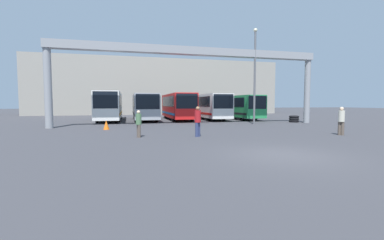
{
  "coord_description": "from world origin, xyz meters",
  "views": [
    {
      "loc": [
        -5.95,
        -8.85,
        2.05
      ],
      "look_at": [
        0.53,
        17.16,
        0.3
      ],
      "focal_mm": 24.0,
      "sensor_mm": 36.0,
      "label": 1
    }
  ],
  "objects_px": {
    "bus_slot_3": "(206,105)",
    "pedestrian_near_left": "(198,121)",
    "bus_slot_0": "(110,105)",
    "traffic_cone": "(106,125)",
    "pedestrian_near_right": "(139,123)",
    "bus_slot_1": "(144,105)",
    "tire_stack": "(294,119)",
    "bus_slot_2": "(178,105)",
    "pedestrian_mid_right": "(341,120)",
    "lamp_post": "(255,73)",
    "bus_slot_4": "(237,106)"
  },
  "relations": [
    {
      "from": "bus_slot_4",
      "to": "traffic_cone",
      "type": "xyz_separation_m",
      "value": [
        -15.69,
        -10.74,
        -1.37
      ]
    },
    {
      "from": "bus_slot_2",
      "to": "lamp_post",
      "type": "relative_size",
      "value": 1.14
    },
    {
      "from": "bus_slot_1",
      "to": "bus_slot_3",
      "type": "xyz_separation_m",
      "value": [
        8.06,
        0.23,
        0.03
      ]
    },
    {
      "from": "pedestrian_mid_right",
      "to": "traffic_cone",
      "type": "bearing_deg",
      "value": -154.3
    },
    {
      "from": "bus_slot_2",
      "to": "tire_stack",
      "type": "height_order",
      "value": "bus_slot_2"
    },
    {
      "from": "bus_slot_0",
      "to": "traffic_cone",
      "type": "distance_m",
      "value": 11.11
    },
    {
      "from": "pedestrian_mid_right",
      "to": "tire_stack",
      "type": "relative_size",
      "value": 1.75
    },
    {
      "from": "bus_slot_0",
      "to": "tire_stack",
      "type": "relative_size",
      "value": 11.41
    },
    {
      "from": "bus_slot_4",
      "to": "tire_stack",
      "type": "height_order",
      "value": "bus_slot_4"
    },
    {
      "from": "pedestrian_near_right",
      "to": "lamp_post",
      "type": "height_order",
      "value": "lamp_post"
    },
    {
      "from": "pedestrian_near_left",
      "to": "bus_slot_0",
      "type": "bearing_deg",
      "value": -107.79
    },
    {
      "from": "pedestrian_near_left",
      "to": "pedestrian_near_right",
      "type": "bearing_deg",
      "value": -46.86
    },
    {
      "from": "bus_slot_1",
      "to": "pedestrian_mid_right",
      "type": "relative_size",
      "value": 6.59
    },
    {
      "from": "bus_slot_1",
      "to": "bus_slot_2",
      "type": "height_order",
      "value": "bus_slot_2"
    },
    {
      "from": "tire_stack",
      "to": "bus_slot_3",
      "type": "bearing_deg",
      "value": 133.01
    },
    {
      "from": "bus_slot_2",
      "to": "traffic_cone",
      "type": "height_order",
      "value": "bus_slot_2"
    },
    {
      "from": "bus_slot_2",
      "to": "pedestrian_near_right",
      "type": "distance_m",
      "value": 16.52
    },
    {
      "from": "pedestrian_mid_right",
      "to": "pedestrian_near_left",
      "type": "relative_size",
      "value": 0.98
    },
    {
      "from": "pedestrian_near_left",
      "to": "tire_stack",
      "type": "bearing_deg",
      "value": 176.15
    },
    {
      "from": "bus_slot_1",
      "to": "bus_slot_3",
      "type": "distance_m",
      "value": 8.07
    },
    {
      "from": "bus_slot_1",
      "to": "bus_slot_2",
      "type": "relative_size",
      "value": 1.14
    },
    {
      "from": "bus_slot_0",
      "to": "bus_slot_1",
      "type": "xyz_separation_m",
      "value": [
        4.03,
        0.08,
        -0.12
      ]
    },
    {
      "from": "pedestrian_near_right",
      "to": "traffic_cone",
      "type": "relative_size",
      "value": 2.23
    },
    {
      "from": "bus_slot_2",
      "to": "lamp_post",
      "type": "xyz_separation_m",
      "value": [
        6.06,
        -8.34,
        3.17
      ]
    },
    {
      "from": "bus_slot_4",
      "to": "pedestrian_near_right",
      "type": "xyz_separation_m",
      "value": [
        -13.41,
        -15.99,
        -0.87
      ]
    },
    {
      "from": "bus_slot_2",
      "to": "pedestrian_near_right",
      "type": "bearing_deg",
      "value": -108.94
    },
    {
      "from": "traffic_cone",
      "to": "bus_slot_2",
      "type": "bearing_deg",
      "value": 53.59
    },
    {
      "from": "pedestrian_near_right",
      "to": "pedestrian_mid_right",
      "type": "xyz_separation_m",
      "value": [
        12.71,
        -2.04,
        0.1
      ]
    },
    {
      "from": "pedestrian_mid_right",
      "to": "pedestrian_near_left",
      "type": "height_order",
      "value": "pedestrian_near_left"
    },
    {
      "from": "pedestrian_near_left",
      "to": "pedestrian_mid_right",
      "type": "bearing_deg",
      "value": 132.52
    },
    {
      "from": "bus_slot_0",
      "to": "tire_stack",
      "type": "height_order",
      "value": "bus_slot_0"
    },
    {
      "from": "pedestrian_mid_right",
      "to": "pedestrian_near_left",
      "type": "distance_m",
      "value": 9.29
    },
    {
      "from": "bus_slot_1",
      "to": "bus_slot_3",
      "type": "relative_size",
      "value": 0.96
    },
    {
      "from": "tire_stack",
      "to": "lamp_post",
      "type": "distance_m",
      "value": 7.26
    },
    {
      "from": "bus_slot_3",
      "to": "pedestrian_near_right",
      "type": "xyz_separation_m",
      "value": [
        -9.38,
        -16.57,
        -0.95
      ]
    },
    {
      "from": "bus_slot_3",
      "to": "lamp_post",
      "type": "xyz_separation_m",
      "value": [
        2.03,
        -9.31,
        3.18
      ]
    },
    {
      "from": "bus_slot_1",
      "to": "bus_slot_4",
      "type": "height_order",
      "value": "bus_slot_1"
    },
    {
      "from": "bus_slot_0",
      "to": "pedestrian_mid_right",
      "type": "xyz_separation_m",
      "value": [
        15.42,
        -18.29,
        -0.93
      ]
    },
    {
      "from": "bus_slot_1",
      "to": "pedestrian_mid_right",
      "type": "distance_m",
      "value": 21.63
    },
    {
      "from": "tire_stack",
      "to": "pedestrian_near_right",
      "type": "bearing_deg",
      "value": -153.06
    },
    {
      "from": "bus_slot_0",
      "to": "bus_slot_2",
      "type": "relative_size",
      "value": 1.13
    },
    {
      "from": "bus_slot_1",
      "to": "tire_stack",
      "type": "relative_size",
      "value": 11.56
    },
    {
      "from": "bus_slot_2",
      "to": "pedestrian_mid_right",
      "type": "bearing_deg",
      "value": -67.35
    },
    {
      "from": "bus_slot_1",
      "to": "pedestrian_near_right",
      "type": "relative_size",
      "value": 7.37
    },
    {
      "from": "bus_slot_4",
      "to": "tire_stack",
      "type": "distance_m",
      "value": 8.3
    },
    {
      "from": "bus_slot_3",
      "to": "pedestrian_near_left",
      "type": "bearing_deg",
      "value": -108.87
    },
    {
      "from": "bus_slot_0",
      "to": "pedestrian_near_right",
      "type": "relative_size",
      "value": 7.27
    },
    {
      "from": "bus_slot_2",
      "to": "pedestrian_mid_right",
      "type": "xyz_separation_m",
      "value": [
        7.36,
        -17.63,
        -0.86
      ]
    },
    {
      "from": "bus_slot_0",
      "to": "pedestrian_near_left",
      "type": "distance_m",
      "value": 17.94
    },
    {
      "from": "bus_slot_3",
      "to": "traffic_cone",
      "type": "height_order",
      "value": "bus_slot_3"
    }
  ]
}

